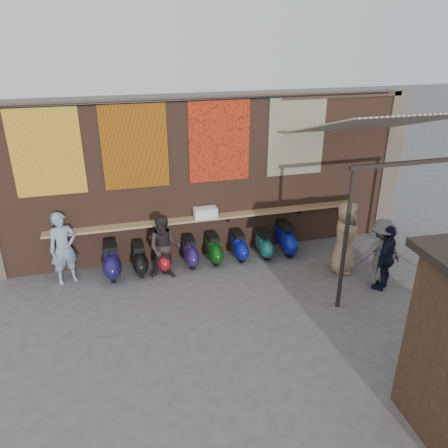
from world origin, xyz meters
name	(u,v)px	position (x,y,z in m)	size (l,w,h in m)	color
ground	(236,305)	(0.00, 0.00, 0.00)	(70.00, 70.00, 0.00)	#474749
brick_wall	(206,179)	(0.00, 2.70, 2.00)	(10.00, 0.40, 4.00)	brown
pier_right	(386,164)	(5.20, 2.70, 2.00)	(0.50, 0.50, 4.00)	#4C4238
eating_counter	(210,217)	(0.00, 2.33, 1.10)	(8.00, 0.32, 0.05)	#9E7A51
shelf_box	(205,213)	(-0.12, 2.30, 1.25)	(0.58, 0.29, 0.26)	white
tapestry_redgold	(47,152)	(-3.60, 2.48, 3.00)	(1.50, 0.02, 2.00)	#983C16
tapestry_sun	(135,146)	(-1.70, 2.48, 3.00)	(1.50, 0.02, 2.00)	orange
tapestry_orange	(219,141)	(0.30, 2.48, 3.00)	(1.50, 0.02, 2.00)	#BF3917
tapestry_multi	(297,136)	(2.30, 2.48, 3.00)	(1.50, 0.02, 2.00)	teal
hang_rail	(207,99)	(0.00, 2.47, 3.98)	(0.06, 0.06, 9.50)	black
scooter_stool_0	(112,260)	(-2.50, 1.97, 0.42)	(0.40, 0.88, 0.84)	#1A154F
scooter_stool_1	(140,259)	(-1.85, 1.98, 0.36)	(0.34, 0.76, 0.73)	black
scooter_stool_2	(163,256)	(-1.28, 2.01, 0.35)	(0.33, 0.73, 0.70)	#A41520
scooter_stool_3	(190,252)	(-0.59, 2.04, 0.35)	(0.33, 0.74, 0.70)	navy
scooter_stool_4	(214,249)	(0.02, 2.03, 0.36)	(0.34, 0.76, 0.72)	#0D430F
scooter_stool_5	(239,246)	(0.69, 2.04, 0.35)	(0.33, 0.74, 0.71)	#0C168C
scooter_stool_6	(264,245)	(1.35, 1.96, 0.34)	(0.32, 0.71, 0.67)	#1B6E64
scooter_stool_7	(286,239)	(1.96, 2.01, 0.41)	(0.39, 0.86, 0.82)	navy
diner_left	(64,248)	(-3.52, 2.00, 0.87)	(0.63, 0.41, 1.73)	#7A8FB2
diner_right	(165,247)	(-1.27, 1.58, 0.79)	(0.77, 0.60, 1.58)	black
shopper_navy	(386,258)	(3.44, -0.21, 0.78)	(0.92, 0.38, 1.57)	black
shopper_grey	(380,253)	(3.40, -0.02, 0.81)	(1.05, 0.60, 1.62)	#59595E
shopper_tan	(345,238)	(2.94, 0.74, 0.90)	(0.88, 0.57, 1.80)	#9E8364
awning_canvas	(378,123)	(3.50, 0.90, 3.55)	(3.20, 3.40, 0.03)	beige
awning_ledger	(344,95)	(3.50, 2.49, 3.95)	(3.30, 0.08, 0.12)	#33261C
awning_header	(419,162)	(3.50, -0.60, 3.08)	(3.00, 0.08, 0.08)	black
awning_post_left	(345,241)	(2.10, -0.60, 1.55)	(0.09, 0.09, 3.10)	black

